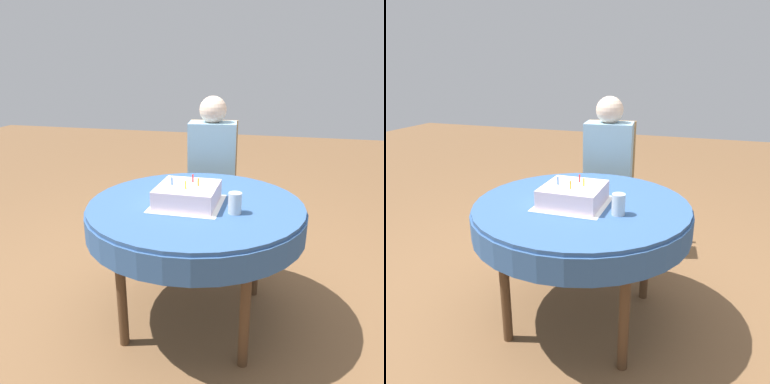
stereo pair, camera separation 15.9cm
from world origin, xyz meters
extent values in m
plane|color=brown|center=(0.00, 0.00, 0.00)|extent=(12.00, 12.00, 0.00)
cylinder|color=#335689|center=(0.00, 0.00, 0.69)|extent=(1.11, 1.11, 0.02)
cylinder|color=#335689|center=(0.00, 0.00, 0.62)|extent=(1.13, 1.13, 0.13)
cylinder|color=#4C331E|center=(-0.31, -0.31, 0.34)|extent=(0.05, 0.05, 0.68)
cylinder|color=#4C331E|center=(0.31, -0.31, 0.34)|extent=(0.05, 0.05, 0.68)
cylinder|color=#4C331E|center=(-0.31, 0.31, 0.34)|extent=(0.05, 0.05, 0.68)
cylinder|color=#4C331E|center=(0.31, 0.31, 0.34)|extent=(0.05, 0.05, 0.68)
cube|color=#A37A4C|center=(-0.07, 0.85, 0.44)|extent=(0.44, 0.44, 0.04)
cube|color=#A37A4C|center=(-0.10, 1.03, 0.72)|extent=(0.36, 0.07, 0.53)
cylinder|color=#A37A4C|center=(-0.22, 0.66, 0.21)|extent=(0.04, 0.04, 0.42)
cylinder|color=#A37A4C|center=(0.11, 0.70, 0.21)|extent=(0.04, 0.04, 0.42)
cylinder|color=#A37A4C|center=(-0.26, 1.00, 0.21)|extent=(0.04, 0.04, 0.42)
cylinder|color=#A37A4C|center=(0.08, 1.04, 0.21)|extent=(0.04, 0.04, 0.42)
cylinder|color=beige|center=(-0.14, 0.68, 0.23)|extent=(0.09, 0.09, 0.46)
cylinder|color=beige|center=(0.03, 0.70, 0.23)|extent=(0.09, 0.09, 0.46)
cube|color=#8CB7D1|center=(-0.07, 0.85, 0.72)|extent=(0.36, 0.24, 0.54)
sphere|color=beige|center=(-0.07, 0.85, 1.08)|extent=(0.19, 0.19, 0.19)
cube|color=white|center=(-0.03, -0.03, 0.70)|extent=(0.35, 0.35, 0.00)
cube|color=silver|center=(-0.03, -0.03, 0.75)|extent=(0.30, 0.30, 0.10)
cylinder|color=gold|center=(0.02, -0.03, 0.82)|extent=(0.01, 0.01, 0.04)
cylinder|color=red|center=(-0.02, 0.03, 0.82)|extent=(0.01, 0.01, 0.04)
cylinder|color=blue|center=(-0.11, -0.04, 0.82)|extent=(0.01, 0.01, 0.04)
cylinder|color=gold|center=(-0.03, -0.09, 0.82)|extent=(0.01, 0.01, 0.04)
cylinder|color=silver|center=(0.22, -0.10, 0.75)|extent=(0.06, 0.06, 0.10)
camera|label=1|loc=(0.41, -1.77, 1.38)|focal=35.00mm
camera|label=2|loc=(0.57, -1.73, 1.38)|focal=35.00mm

